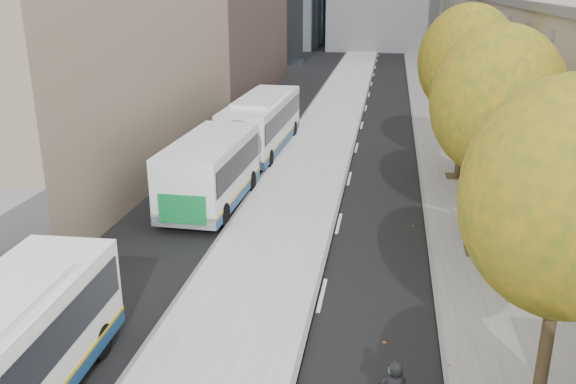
# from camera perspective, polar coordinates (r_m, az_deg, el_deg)

# --- Properties ---
(bus_platform) EXTENTS (4.25, 150.00, 0.15)m
(bus_platform) POSITION_cam_1_polar(r_m,az_deg,el_deg) (35.17, 2.70, 4.01)
(bus_platform) COLOR #B1B1B1
(bus_platform) RESTS_ON ground
(sidewalk) EXTENTS (4.75, 150.00, 0.08)m
(sidewalk) POSITION_cam_1_polar(r_m,az_deg,el_deg) (35.20, 15.76, 3.26)
(sidewalk) COLOR slate
(sidewalk) RESTS_ON ground
(building_tan) EXTENTS (18.00, 92.00, 8.00)m
(building_tan) POSITION_cam_1_polar(r_m,az_deg,el_deg) (64.82, 23.84, 12.90)
(building_tan) COLOR gray
(building_tan) RESTS_ON ground
(tree_c) EXTENTS (4.20, 4.20, 7.28)m
(tree_c) POSITION_cam_1_polar(r_m,az_deg,el_deg) (12.88, 24.84, -0.60)
(tree_c) COLOR #2F2312
(tree_c) RESTS_ON sidewalk
(tree_d) EXTENTS (4.40, 4.40, 7.60)m
(tree_d) POSITION_cam_1_polar(r_m,az_deg,el_deg) (21.37, 19.00, 7.99)
(tree_d) COLOR #2F2312
(tree_d) RESTS_ON sidewalk
(tree_e) EXTENTS (4.60, 4.60, 7.92)m
(tree_e) POSITION_cam_1_polar(r_m,az_deg,el_deg) (30.15, 16.46, 11.62)
(tree_e) COLOR #2F2312
(tree_e) RESTS_ON sidewalk
(bus_far) EXTENTS (3.10, 17.89, 2.97)m
(bus_far) POSITION_cam_1_polar(r_m,az_deg,el_deg) (31.11, -4.17, 4.93)
(bus_far) COLOR white
(bus_far) RESTS_ON ground
(distant_car) EXTENTS (1.99, 3.91, 1.27)m
(distant_car) POSITION_cam_1_polar(r_m,az_deg,el_deg) (42.17, -1.87, 7.34)
(distant_car) COLOR white
(distant_car) RESTS_ON ground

